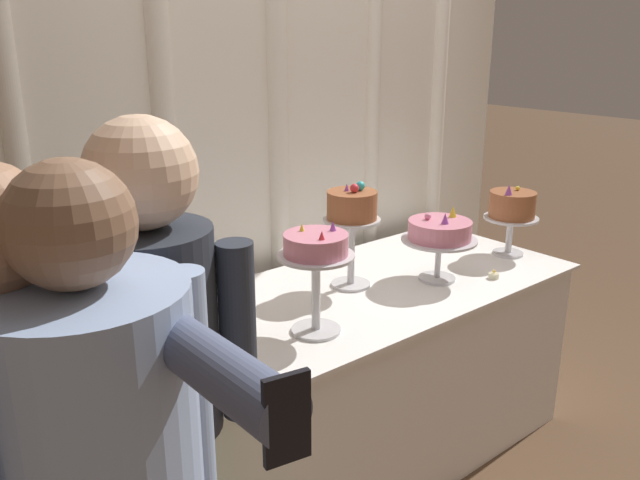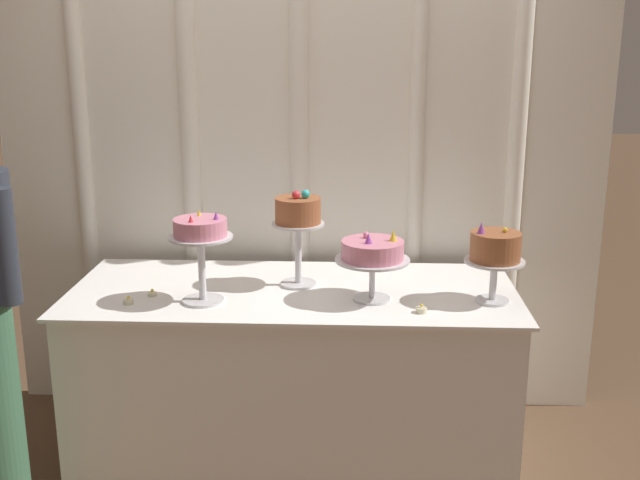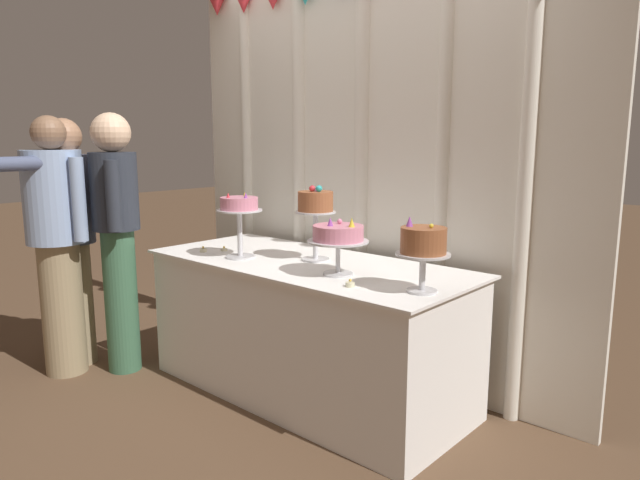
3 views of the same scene
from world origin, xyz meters
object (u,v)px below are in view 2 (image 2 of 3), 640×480
object	(u,v)px
cake_display_midright	(373,254)
cake_display_rightmost	(495,251)
tealight_far_left	(129,301)
tealight_near_right	(421,310)
cake_display_leftmost	(201,237)
tealight_near_left	(152,294)
cake_table	(294,372)
cake_display_midleft	(298,217)

from	to	relation	value
cake_display_midright	cake_display_rightmost	bearing A→B (deg)	-0.08
tealight_far_left	tealight_near_right	bearing A→B (deg)	-2.28
cake_display_leftmost	tealight_far_left	world-z (taller)	cake_display_leftmost
cake_display_rightmost	tealight_far_left	distance (m)	1.53
tealight_far_left	cake_display_leftmost	bearing A→B (deg)	7.71
cake_display_leftmost	cake_display_midright	distance (m)	0.71
cake_display_midright	tealight_near_left	size ratio (longest dim) A/B	7.64
tealight_far_left	cake_table	bearing A→B (deg)	18.41
cake_display_midright	tealight_near_right	size ratio (longest dim) A/B	7.01
cake_display_rightmost	tealight_far_left	world-z (taller)	cake_display_rightmost
cake_display_midleft	cake_display_rightmost	distance (m)	0.85
cake_display_midleft	cake_display_midright	bearing A→B (deg)	-29.65
cake_display_rightmost	tealight_far_left	size ratio (longest dim) A/B	8.02
cake_table	tealight_far_left	xyz separation A→B (m)	(-0.67, -0.22, 0.41)
cake_table	cake_display_rightmost	distance (m)	1.06
cake_display_rightmost	cake_table	bearing A→B (deg)	171.42
cake_table	cake_display_rightmost	xyz separation A→B (m)	(0.85, -0.13, 0.62)
cake_display_leftmost	cake_display_rightmost	distance (m)	1.21
cake_display_midright	cake_display_rightmost	size ratio (longest dim) A/B	0.90
tealight_far_left	cake_display_rightmost	bearing A→B (deg)	3.58
cake_table	cake_display_leftmost	world-z (taller)	cake_display_leftmost
cake_table	tealight_near_right	distance (m)	0.73
cake_display_leftmost	cake_display_midleft	xyz separation A→B (m)	(0.38, 0.24, 0.03)
cake_display_leftmost	cake_display_midright	xyz separation A→B (m)	(0.71, 0.05, -0.08)
cake_display_midright	cake_table	bearing A→B (deg)	159.70
tealight_near_right	cake_display_midleft	bearing A→B (deg)	147.77
tealight_near_left	tealight_near_right	bearing A→B (deg)	-7.72
tealight_far_left	tealight_near_right	size ratio (longest dim) A/B	0.97
cake_display_midleft	cake_display_rightmost	xyz separation A→B (m)	(0.83, -0.18, -0.09)
cake_display_leftmost	cake_display_midright	size ratio (longest dim) A/B	1.25
cake_display_rightmost	cake_display_midright	bearing A→B (deg)	179.92
cake_table	tealight_far_left	distance (m)	0.81
cake_display_midleft	cake_display_midright	xyz separation A→B (m)	(0.32, -0.18, -0.11)
cake_table	cake_display_leftmost	xyz separation A→B (m)	(-0.36, -0.18, 0.68)
cake_table	tealight_near_left	size ratio (longest dim) A/B	47.68
tealight_near_left	cake_table	bearing A→B (deg)	11.06
cake_table	cake_display_leftmost	bearing A→B (deg)	-153.53
tealight_far_left	cake_display_midright	bearing A→B (deg)	5.40
cake_display_midleft	cake_display_midright	distance (m)	0.39
cake_display_rightmost	tealight_far_left	xyz separation A→B (m)	(-1.51, -0.09, -0.21)
cake_display_midright	cake_display_rightmost	distance (m)	0.50
cake_table	tealight_near_left	xyz separation A→B (m)	(-0.60, -0.12, 0.41)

